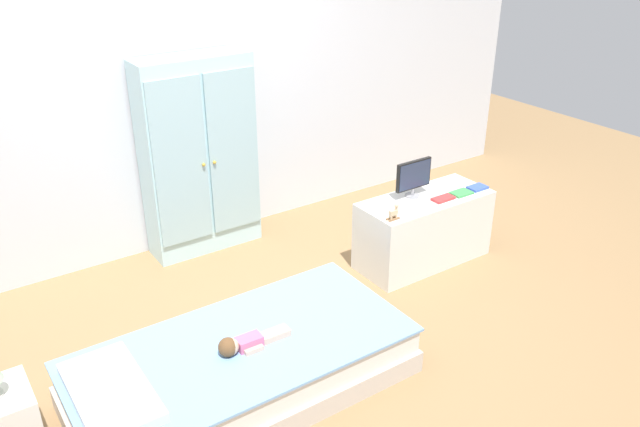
# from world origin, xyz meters

# --- Properties ---
(ground_plane) EXTENTS (10.00, 10.00, 0.02)m
(ground_plane) POSITION_xyz_m (0.00, 0.00, -0.01)
(ground_plane) COLOR #99754C
(back_wall) EXTENTS (6.40, 0.05, 2.70)m
(back_wall) POSITION_xyz_m (0.00, 1.57, 1.35)
(back_wall) COLOR silver
(back_wall) RESTS_ON ground_plane
(bed) EXTENTS (1.74, 0.85, 0.28)m
(bed) POSITION_xyz_m (-0.45, -0.16, 0.14)
(bed) COLOR beige
(bed) RESTS_ON ground_plane
(pillow) EXTENTS (0.32, 0.61, 0.05)m
(pillow) POSITION_xyz_m (-1.12, -0.16, 0.31)
(pillow) COLOR silver
(pillow) RESTS_ON bed
(doll) EXTENTS (0.39, 0.13, 0.10)m
(doll) POSITION_xyz_m (-0.47, -0.19, 0.32)
(doll) COLOR #D6668E
(doll) RESTS_ON bed
(wardrobe) EXTENTS (0.79, 0.31, 1.40)m
(wardrobe) POSITION_xyz_m (0.06, 1.39, 0.70)
(wardrobe) COLOR silver
(wardrobe) RESTS_ON ground_plane
(tv_stand) EXTENTS (0.95, 0.40, 0.49)m
(tv_stand) POSITION_xyz_m (1.23, 0.32, 0.25)
(tv_stand) COLOR silver
(tv_stand) RESTS_ON ground_plane
(tv_monitor) EXTENTS (0.28, 0.10, 0.26)m
(tv_monitor) POSITION_xyz_m (1.17, 0.39, 0.64)
(tv_monitor) COLOR #99999E
(tv_monitor) RESTS_ON tv_stand
(rocking_horse_toy) EXTENTS (0.09, 0.04, 0.11)m
(rocking_horse_toy) POSITION_xyz_m (0.83, 0.19, 0.54)
(rocking_horse_toy) COLOR #8E6642
(rocking_horse_toy) RESTS_ON tv_stand
(book_red) EXTENTS (0.16, 0.08, 0.02)m
(book_red) POSITION_xyz_m (1.30, 0.23, 0.50)
(book_red) COLOR #CC3838
(book_red) RESTS_ON tv_stand
(book_green) EXTENTS (0.15, 0.10, 0.01)m
(book_green) POSITION_xyz_m (1.47, 0.23, 0.50)
(book_green) COLOR #429E51
(book_green) RESTS_ON tv_stand
(book_blue) EXTENTS (0.13, 0.09, 0.02)m
(book_blue) POSITION_xyz_m (1.63, 0.23, 0.50)
(book_blue) COLOR blue
(book_blue) RESTS_ON tv_stand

